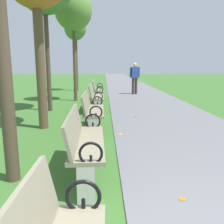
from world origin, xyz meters
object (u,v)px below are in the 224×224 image
(park_bench_3, at_px, (92,110))
(tree_5, at_px, (75,30))
(tree_4, at_px, (73,11))
(park_bench_5, at_px, (97,90))
(park_bench_2, at_px, (84,141))
(pedestrian_walking, at_px, (135,77))
(park_bench_4, at_px, (96,97))

(park_bench_3, height_order, tree_5, tree_5)
(tree_5, bearing_deg, tree_4, -84.33)
(tree_4, xyz_separation_m, tree_5, (-0.42, 4.18, -0.19))
(park_bench_5, xyz_separation_m, tree_5, (-1.36, 4.40, 3.03))
(park_bench_2, distance_m, park_bench_3, 2.33)
(tree_4, relative_size, tree_5, 1.06)
(tree_4, relative_size, pedestrian_walking, 2.83)
(park_bench_3, height_order, pedestrian_walking, pedestrian_walking)
(pedestrian_walking, bearing_deg, park_bench_2, -101.48)
(park_bench_3, bearing_deg, tree_4, 101.05)
(park_bench_2, height_order, tree_4, tree_4)
(park_bench_5, height_order, tree_4, tree_4)
(park_bench_5, relative_size, pedestrian_walking, 0.99)
(park_bench_2, bearing_deg, tree_5, 96.84)
(park_bench_5, relative_size, tree_5, 0.37)
(park_bench_3, xyz_separation_m, pedestrian_walking, (1.90, 7.02, 0.44))
(park_bench_4, bearing_deg, tree_5, 101.73)
(park_bench_3, xyz_separation_m, park_bench_4, (0.00, 2.47, 0.00))
(pedestrian_walking, bearing_deg, park_bench_5, -128.42)
(tree_5, relative_size, pedestrian_walking, 2.66)
(park_bench_2, relative_size, park_bench_5, 1.00)
(park_bench_3, xyz_separation_m, tree_4, (-0.95, 4.85, 3.22))
(park_bench_2, distance_m, park_bench_5, 6.95)
(park_bench_2, distance_m, pedestrian_walking, 9.55)
(park_bench_3, relative_size, tree_4, 0.35)
(park_bench_3, bearing_deg, pedestrian_walking, 74.87)
(park_bench_3, bearing_deg, park_bench_5, 90.00)
(tree_4, bearing_deg, pedestrian_walking, 37.41)
(pedestrian_walking, bearing_deg, tree_4, -142.59)
(tree_4, bearing_deg, park_bench_2, -82.48)
(park_bench_3, distance_m, pedestrian_walking, 7.29)
(park_bench_2, distance_m, tree_4, 7.92)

